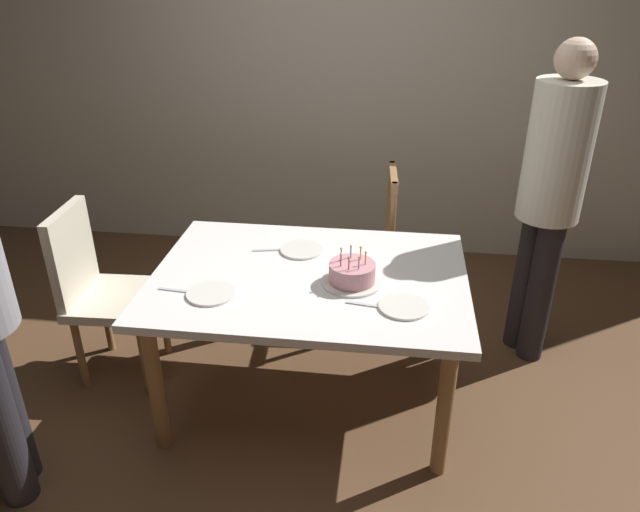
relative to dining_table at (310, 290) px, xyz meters
name	(u,v)px	position (x,y,z in m)	size (l,w,h in m)	color
ground	(311,395)	(0.00, 0.00, -0.64)	(6.40, 6.40, 0.00)	brown
back_wall	(347,76)	(0.00, 1.85, 0.66)	(6.40, 0.10, 2.60)	beige
dining_table	(310,290)	(0.00, 0.00, 0.00)	(1.48, 1.06, 0.73)	white
birthday_cake	(352,274)	(0.20, -0.06, 0.13)	(0.28, 0.28, 0.17)	silver
plate_near_celebrant	(211,293)	(-0.41, -0.24, 0.09)	(0.22, 0.22, 0.01)	white
plate_far_side	(302,250)	(-0.07, 0.24, 0.09)	(0.22, 0.22, 0.01)	white
plate_near_guest	(404,306)	(0.44, -0.24, 0.09)	(0.22, 0.22, 0.01)	white
fork_near_celebrant	(177,290)	(-0.57, -0.23, 0.09)	(0.18, 0.02, 0.01)	silver
fork_far_side	(270,250)	(-0.23, 0.22, 0.09)	(0.18, 0.02, 0.01)	silver
fork_near_guest	(366,305)	(0.28, -0.24, 0.09)	(0.18, 0.02, 0.01)	silver
chair_spindle_back	(361,247)	(0.20, 0.85, -0.18)	(0.47, 0.47, 0.95)	beige
chair_upholstered	(98,285)	(-1.13, 0.09, -0.11)	(0.46, 0.46, 0.95)	beige
person_guest	(551,190)	(1.17, 0.57, 0.35)	(0.32, 0.32, 1.73)	#262328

